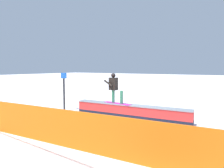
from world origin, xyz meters
name	(u,v)px	position (x,y,z in m)	size (l,w,h in m)	color
ground_plane	(130,119)	(0.00, 0.00, 0.00)	(120.00, 120.00, 0.00)	white
grind_box	(130,112)	(0.00, 0.00, 0.31)	(5.56, 0.99, 0.68)	red
snowboarder	(114,87)	(0.83, 0.04, 1.47)	(1.50, 0.46, 1.45)	#C12197
safety_fence	(68,129)	(0.00, 3.94, 0.57)	(11.63, 0.06, 1.15)	orange
trail_marker	(64,91)	(3.84, 0.46, 1.13)	(0.40, 0.10, 2.11)	#262628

